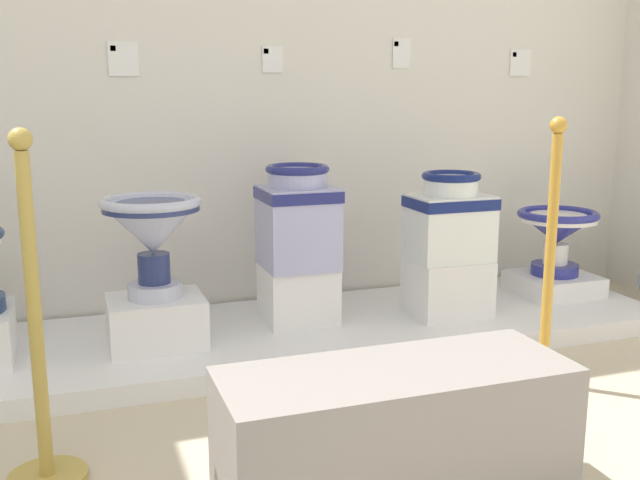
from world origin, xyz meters
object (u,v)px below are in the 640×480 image
at_px(info_placard_fourth, 401,53).
at_px(plinth_block_rightmost, 447,287).
at_px(antique_toilet_rightmost, 450,216).
at_px(plinth_block_leftmost, 298,294).
at_px(info_placard_second, 123,59).
at_px(info_placard_fifth, 520,63).
at_px(plinth_block_central_ornate, 553,284).
at_px(antique_toilet_leftmost, 298,215).
at_px(stanchion_post_near_left, 39,372).
at_px(museum_bench, 395,438).
at_px(antique_toilet_squat_floral, 152,228).
at_px(plinth_block_squat_floral, 156,321).
at_px(antique_toilet_central_ornate, 557,229).
at_px(stanchion_post_near_right, 546,313).
at_px(info_placard_third, 272,59).

bearing_deg(info_placard_fourth, plinth_block_rightmost, -89.03).
height_order(plinth_block_rightmost, antique_toilet_rightmost, antique_toilet_rightmost).
xyz_separation_m(plinth_block_leftmost, info_placard_second, (-0.69, 0.41, 1.05)).
bearing_deg(info_placard_fourth, plinth_block_leftmost, -149.23).
bearing_deg(info_placard_fifth, plinth_block_central_ornate, -90.07).
height_order(antique_toilet_rightmost, plinth_block_central_ornate, antique_toilet_rightmost).
xyz_separation_m(antique_toilet_leftmost, stanchion_post_near_left, (-1.08, -0.97, -0.24)).
bearing_deg(info_placard_fifth, museum_bench, -130.81).
xyz_separation_m(antique_toilet_squat_floral, info_placard_second, (-0.04, 0.53, 0.68)).
relative_size(plinth_block_squat_floral, info_placard_second, 2.54).
bearing_deg(antique_toilet_squat_floral, antique_toilet_central_ornate, 3.35).
xyz_separation_m(stanchion_post_near_left, stanchion_post_near_right, (1.81, 0.14, -0.05)).
height_order(plinth_block_leftmost, antique_toilet_rightmost, antique_toilet_rightmost).
xyz_separation_m(info_placard_third, info_placard_fourth, (0.68, 0.00, 0.04)).
relative_size(plinth_block_leftmost, antique_toilet_central_ornate, 0.77).
relative_size(antique_toilet_central_ornate, museum_bench, 0.43).
height_order(plinth_block_squat_floral, antique_toilet_central_ornate, antique_toilet_central_ornate).
xyz_separation_m(info_placard_second, museum_bench, (0.52, -1.83, -1.06)).
relative_size(info_placard_fourth, museum_bench, 0.16).
relative_size(plinth_block_central_ornate, info_placard_second, 2.62).
height_order(plinth_block_rightmost, museum_bench, museum_bench).
bearing_deg(plinth_block_rightmost, antique_toilet_leftmost, 169.63).
relative_size(info_placard_second, stanchion_post_near_left, 0.15).
bearing_deg(stanchion_post_near_left, info_placard_fifth, 29.08).
relative_size(plinth_block_squat_floral, info_placard_fifth, 2.74).
height_order(antique_toilet_squat_floral, museum_bench, antique_toilet_squat_floral).
bearing_deg(plinth_block_leftmost, antique_toilet_leftmost, 0.00).
relative_size(plinth_block_rightmost, info_placard_fourth, 2.32).
bearing_deg(info_placard_second, antique_toilet_central_ornate, -10.97).
height_order(plinth_block_leftmost, antique_toilet_central_ornate, antique_toilet_central_ornate).
bearing_deg(plinth_block_squat_floral, antique_toilet_squat_floral, 90.00).
height_order(stanchion_post_near_right, museum_bench, stanchion_post_near_right).
height_order(info_placard_fifth, stanchion_post_near_left, info_placard_fifth).
height_order(plinth_block_leftmost, stanchion_post_near_right, stanchion_post_near_right).
relative_size(antique_toilet_rightmost, museum_bench, 0.43).
bearing_deg(info_placard_third, antique_toilet_central_ornate, -16.20).
xyz_separation_m(antique_toilet_leftmost, info_placard_second, (-0.69, 0.41, 0.69)).
bearing_deg(stanchion_post_near_left, info_placard_second, 74.30).
bearing_deg(plinth_block_squat_floral, info_placard_fifth, 14.34).
bearing_deg(antique_toilet_squat_floral, stanchion_post_near_right, -27.11).
height_order(plinth_block_central_ornate, info_placard_second, info_placard_second).
height_order(antique_toilet_squat_floral, info_placard_third, info_placard_third).
distance_m(antique_toilet_squat_floral, plinth_block_leftmost, 0.76).
relative_size(plinth_block_leftmost, stanchion_post_near_right, 0.31).
distance_m(plinth_block_central_ornate, info_placard_second, 2.41).
distance_m(plinth_block_squat_floral, stanchion_post_near_right, 1.57).
relative_size(antique_toilet_squat_floral, plinth_block_rightmost, 1.18).
relative_size(info_placard_fourth, stanchion_post_near_left, 0.15).
xyz_separation_m(info_placard_fourth, stanchion_post_near_left, (-1.77, -1.38, -0.97)).
height_order(plinth_block_squat_floral, antique_toilet_squat_floral, antique_toilet_squat_floral).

